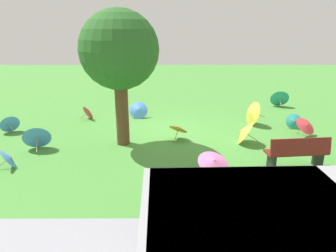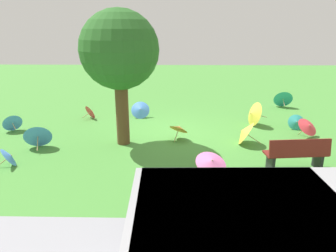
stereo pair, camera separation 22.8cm
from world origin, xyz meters
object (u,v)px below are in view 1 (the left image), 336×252
Objects in this scene: park_bench at (297,153)px; parasol_red_2 at (306,125)px; parasol_yellow_1 at (243,131)px; parasol_pink_0 at (214,161)px; parasol_blue_3 at (9,123)px; van_dark at (305,240)px; parasol_orange_0 at (179,128)px; parasol_yellow_3 at (251,113)px; shade_tree at (119,51)px; parasol_blue_0 at (10,158)px; parasol_blue_1 at (37,136)px; parasol_red_0 at (89,112)px; parasol_teal_3 at (294,121)px; parasol_teal_2 at (279,98)px; parasol_blue_2 at (138,110)px.

parasol_red_2 is at bearing -117.75° from park_bench.
parasol_pink_0 is at bearing 61.25° from parasol_yellow_1.
park_bench is 2.16× the size of parasol_blue_3.
parasol_orange_0 is (1.43, -6.23, -0.51)m from van_dark.
parasol_yellow_1 reaches higher than parasol_orange_0.
parasol_blue_3 is (8.94, -2.99, -0.13)m from park_bench.
parasol_pink_0 is 1.04× the size of parasol_yellow_3.
shade_tree is 6.64m from parasol_red_2.
van_dark is at bearing 66.05° from parasol_red_2.
parasol_blue_1 is at bearing -99.08° from parasol_blue_0.
parasol_teal_3 is at bearing 170.79° from parasol_red_0.
parasol_pink_0 is at bearing 152.93° from parasol_blue_3.
parasol_blue_1 is at bearing 29.70° from parasol_teal_2.
parasol_blue_1 is 1.50× the size of parasol_teal_3.
shade_tree is (3.21, -5.87, 1.97)m from van_dark.
parasol_red_0 is 0.73× the size of parasol_teal_2.
parasol_blue_0 is 0.92× the size of parasol_blue_3.
van_dark reaches higher than parasol_blue_1.
parasol_blue_3 is at bearing -7.26° from parasol_orange_0.
parasol_blue_2 is at bearing -71.25° from van_dark.
parasol_blue_1 is at bearing 50.10° from parasol_blue_2.
parasol_blue_1 is at bearing -20.19° from parasol_pink_0.
parasol_yellow_1 is at bearing -164.99° from parasol_blue_0.
parasol_blue_1 reaches higher than parasol_yellow_1.
parasol_red_0 is at bearing 13.73° from parasol_teal_2.
parasol_red_2 is 2.39m from parasol_yellow_1.
parasol_orange_0 is 2.07m from parasol_yellow_1.
parasol_yellow_3 is at bearing -174.55° from parasol_blue_3.
parasol_red_2 is (-8.68, -1.11, -0.01)m from parasol_blue_1.
van_dark is 7.18m from parasol_red_2.
parasol_blue_1 is at bearing 12.62° from parasol_teal_3.
parasol_blue_0 is at bearing 24.91° from parasol_orange_0.
park_bench is at bearing -168.84° from parasol_pink_0.
shade_tree is at bearing 13.88° from parasol_teal_3.
park_bench is 3.74m from parasol_orange_0.
parasol_blue_3 is 0.85× the size of parasol_teal_2.
parasol_yellow_1 is at bearing 33.61° from parasol_teal_3.
parasol_blue_2 is 6.29m from parasol_red_2.
park_bench is at bearing 158.64° from shade_tree.
parasol_blue_3 is 8.06m from parasol_yellow_1.
parasol_blue_3 is (5.94, -0.76, -0.07)m from parasol_orange_0.
parasol_teal_2 is (-8.39, -2.05, 0.12)m from parasol_red_0.
parasol_red_2 is 0.83m from parasol_teal_3.
park_bench is at bearing 144.70° from parasol_red_0.
shade_tree is 4.37× the size of parasol_blue_1.
parasol_teal_2 reaches higher than parasol_blue_3.
park_bench is 2.88m from parasol_red_2.
parasol_teal_3 is at bearing -166.12° from shade_tree.
parasol_teal_3 is at bearing -167.38° from parasol_blue_1.
parasol_blue_1 is (2.56, 0.43, -2.48)m from shade_tree.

